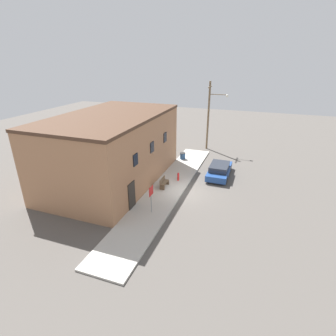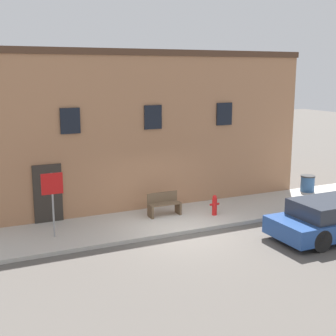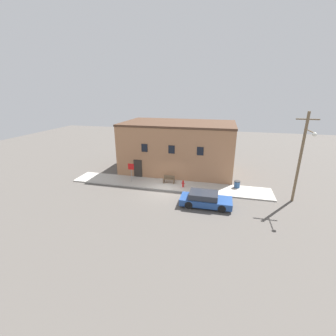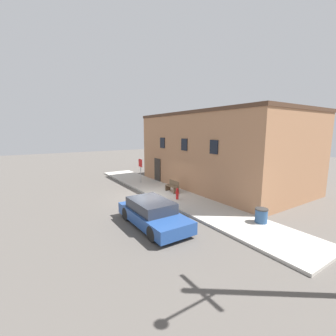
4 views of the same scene
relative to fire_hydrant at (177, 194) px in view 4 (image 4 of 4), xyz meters
The scene contains 8 objects.
ground_plane 2.13m from the fire_hydrant, 147.97° to the right, with size 80.00×80.00×0.00m, color #56514C.
sidewalk 1.85m from the fire_hydrant, 167.75° to the left, with size 21.48×2.95×0.13m.
brick_building 6.49m from the fire_hydrant, 106.35° to the left, with size 13.56×7.84×6.17m.
fire_hydrant is the anchor object (origin of this frame).
stop_sign 5.97m from the fire_hydrant, behind, with size 0.68×0.06×2.11m.
bench 1.87m from the fire_hydrant, 155.79° to the left, with size 1.21×0.44×0.85m.
trash_bin 5.66m from the fire_hydrant, 12.68° to the left, with size 0.63×0.63×0.73m.
parked_car 4.23m from the fire_hydrant, 52.55° to the right, with size 4.53×1.89×1.28m.
Camera 4 is at (13.69, -7.47, 4.67)m, focal length 24.00 mm.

